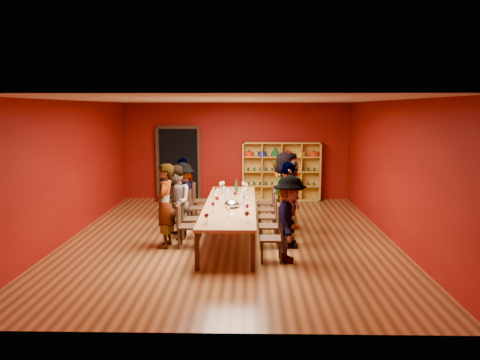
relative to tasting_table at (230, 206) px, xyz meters
name	(u,v)px	position (x,y,z in m)	size (l,w,h in m)	color
room_shell	(230,170)	(0.00, 0.00, 0.80)	(7.10, 9.10, 3.04)	#5A3217
tasting_table	(230,206)	(0.00, 0.00, 0.00)	(1.10, 4.50, 0.75)	#A37244
doorway	(179,163)	(-1.80, 4.43, 0.42)	(1.40, 0.17, 2.30)	black
shelving_unit	(281,168)	(1.40, 4.32, 0.28)	(2.40, 0.40, 1.80)	#BE892A
chair_person_left_1	(184,223)	(-0.91, -0.77, -0.20)	(0.42, 0.42, 0.89)	black
person_left_1	(165,206)	(-1.30, -0.77, 0.16)	(0.63, 0.46, 1.72)	#545359
chair_person_left_2	(188,216)	(-0.91, -0.12, -0.20)	(0.42, 0.42, 0.89)	black
person_left_2	(176,202)	(-1.18, -0.12, 0.10)	(0.78, 0.43, 1.61)	#5075A5
chair_person_left_3	(194,206)	(-0.91, 1.01, -0.20)	(0.42, 0.42, 0.89)	black
person_left_3	(183,194)	(-1.18, 1.01, 0.07)	(1.00, 0.41, 1.54)	silver
chair_person_left_4	(199,198)	(-0.91, 1.91, -0.20)	(0.42, 0.42, 0.89)	black
person_left_4	(183,188)	(-1.30, 1.91, 0.08)	(0.91, 0.42, 1.56)	#141B38
chair_person_right_0	(275,235)	(0.91, -1.64, -0.20)	(0.42, 0.42, 0.89)	black
person_right_0	(289,219)	(1.16, -1.64, 0.11)	(1.04, 0.43, 1.62)	pink
chair_person_right_1	(273,223)	(0.91, -0.72, -0.20)	(0.42, 0.42, 0.89)	black
person_right_1	(288,205)	(1.20, -0.72, 0.18)	(1.03, 0.47, 1.76)	#5581AE
chair_person_right_2	(271,214)	(0.91, 0.12, -0.20)	(0.42, 0.42, 0.89)	black
person_right_2	(286,194)	(1.24, 0.12, 0.25)	(1.76, 0.51, 1.89)	#5C82BF
chair_person_right_3	(270,207)	(0.91, 0.86, -0.20)	(0.42, 0.42, 0.89)	black
person_right_3	(287,192)	(1.32, 0.86, 0.17)	(0.85, 0.46, 1.74)	#5277AA
chair_person_right_4	(269,201)	(0.91, 1.66, -0.20)	(0.42, 0.42, 0.89)	black
person_right_4	(280,190)	(1.19, 1.66, 0.08)	(0.57, 0.41, 1.56)	#16183D
wine_glass_0	(228,210)	(0.02, -1.29, 0.20)	(0.08, 0.08, 0.20)	silver
wine_glass_1	(221,184)	(-0.31, 1.70, 0.21)	(0.09, 0.09, 0.22)	silver
wine_glass_2	(217,189)	(-0.36, 0.97, 0.21)	(0.09, 0.09, 0.22)	silver
wine_glass_3	(216,196)	(-0.33, 0.11, 0.21)	(0.09, 0.09, 0.21)	silver
wine_glass_4	(247,214)	(0.38, -1.69, 0.21)	(0.09, 0.09, 0.22)	silver
wine_glass_5	(207,215)	(-0.35, -1.67, 0.19)	(0.08, 0.08, 0.19)	silver
wine_glass_6	(247,199)	(0.37, -0.11, 0.18)	(0.07, 0.07, 0.18)	silver
wine_glass_7	(243,191)	(0.26, 0.89, 0.18)	(0.07, 0.07, 0.18)	silver
wine_glass_8	(247,207)	(0.38, -0.91, 0.18)	(0.07, 0.07, 0.18)	silver
wine_glass_9	(235,194)	(0.10, 0.40, 0.21)	(0.09, 0.09, 0.21)	silver
wine_glass_10	(244,197)	(0.30, 0.09, 0.18)	(0.07, 0.07, 0.18)	silver
wine_glass_11	(243,184)	(0.27, 1.80, 0.20)	(0.09, 0.09, 0.21)	silver
wine_glass_12	(224,188)	(-0.21, 1.31, 0.18)	(0.07, 0.07, 0.18)	silver
wine_glass_13	(223,183)	(-0.26, 1.86, 0.21)	(0.09, 0.09, 0.22)	silver
wine_glass_14	(246,205)	(0.36, -0.75, 0.19)	(0.08, 0.08, 0.19)	silver
wine_glass_15	(213,204)	(-0.31, -0.75, 0.19)	(0.08, 0.08, 0.20)	silver
wine_glass_16	(206,216)	(-0.35, -1.81, 0.20)	(0.08, 0.08, 0.20)	silver
wine_glass_17	(217,199)	(-0.27, -0.18, 0.20)	(0.08, 0.08, 0.20)	silver
wine_glass_18	(218,191)	(-0.33, 0.70, 0.21)	(0.09, 0.09, 0.22)	silver
wine_glass_19	(246,185)	(0.34, 1.70, 0.19)	(0.08, 0.08, 0.19)	silver
wine_glass_20	(245,190)	(0.32, 0.84, 0.21)	(0.09, 0.09, 0.22)	silver
spittoon_bowl	(232,204)	(0.05, -0.39, 0.13)	(0.33, 0.33, 0.18)	#ADB0B4
carafe_a	(228,196)	(-0.06, 0.28, 0.18)	(0.11, 0.11, 0.29)	silver
carafe_b	(242,201)	(0.26, -0.26, 0.17)	(0.12, 0.12, 0.26)	silver
wine_bottle	(236,187)	(0.09, 1.51, 0.17)	(0.09, 0.09, 0.32)	#14381B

